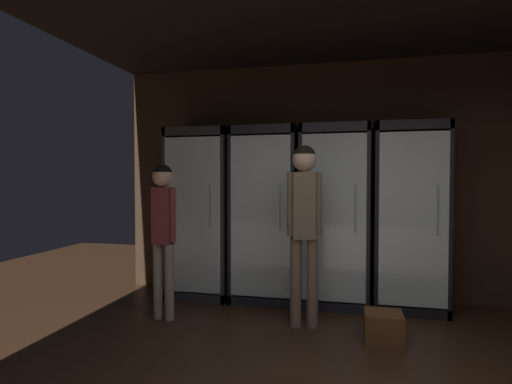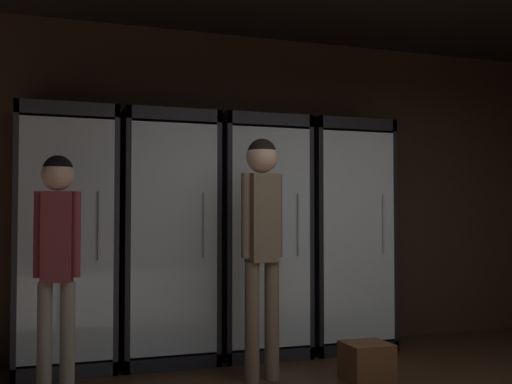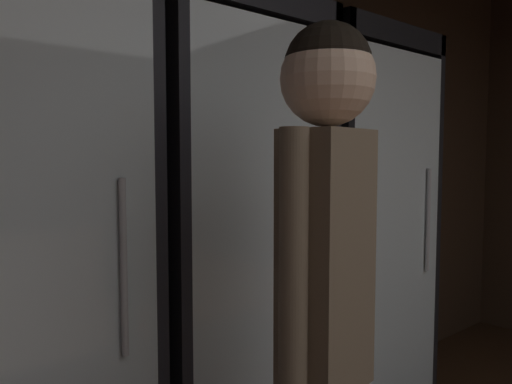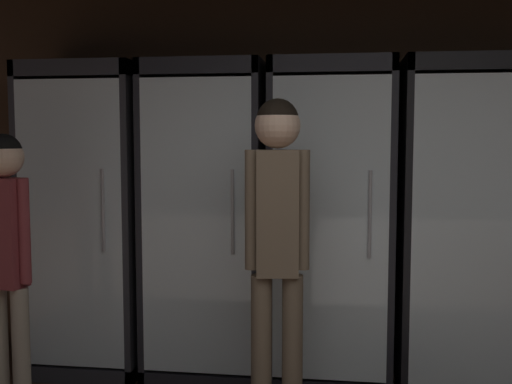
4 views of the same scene
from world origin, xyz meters
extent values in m
cube|color=#382619|center=(0.00, 3.03, 1.40)|extent=(6.00, 0.06, 2.80)
cube|color=#2B2B30|center=(-1.94, 2.96, 1.01)|extent=(0.75, 0.04, 2.01)
cube|color=#2B2B30|center=(-2.30, 2.69, 1.01)|extent=(0.04, 0.58, 2.01)
cube|color=#2B2B30|center=(-1.59, 2.69, 1.01)|extent=(0.04, 0.58, 2.01)
cube|color=#2B2B30|center=(-1.94, 2.69, 1.96)|extent=(0.75, 0.58, 0.10)
cube|color=#2B2B30|center=(-1.94, 2.69, 0.05)|extent=(0.75, 0.58, 0.10)
cube|color=white|center=(-1.94, 2.93, 1.01)|extent=(0.67, 0.02, 1.77)
cube|color=silver|center=(-1.94, 2.41, 1.01)|extent=(0.67, 0.02, 1.77)
cylinder|color=#B2B2B7|center=(-1.72, 2.39, 1.11)|extent=(0.02, 0.02, 0.50)
cube|color=silver|center=(-1.94, 2.69, 0.12)|extent=(0.65, 0.50, 0.02)
cylinder|color=#194723|center=(-2.17, 2.65, 0.23)|extent=(0.07, 0.07, 0.20)
cylinder|color=#194723|center=(-2.17, 2.65, 0.38)|extent=(0.03, 0.03, 0.09)
cylinder|color=#B2332D|center=(-2.17, 2.65, 0.21)|extent=(0.07, 0.07, 0.07)
cylinder|color=brown|center=(-1.93, 2.66, 0.22)|extent=(0.07, 0.07, 0.19)
cylinder|color=brown|center=(-1.93, 2.66, 0.37)|extent=(0.03, 0.03, 0.10)
cylinder|color=#2D2D33|center=(-1.93, 2.66, 0.22)|extent=(0.07, 0.07, 0.06)
cylinder|color=#336B38|center=(-1.72, 2.70, 0.23)|extent=(0.07, 0.07, 0.21)
cylinder|color=#336B38|center=(-1.72, 2.70, 0.38)|extent=(0.02, 0.02, 0.09)
cylinder|color=#2D2D33|center=(-1.72, 2.70, 0.21)|extent=(0.08, 0.08, 0.06)
cube|color=silver|center=(-1.94, 2.69, 0.71)|extent=(0.65, 0.50, 0.02)
cylinder|color=#194723|center=(-2.16, 2.69, 0.84)|extent=(0.07, 0.07, 0.24)
cylinder|color=#194723|center=(-2.16, 2.69, 1.00)|extent=(0.02, 0.02, 0.09)
cylinder|color=white|center=(-2.16, 2.69, 0.81)|extent=(0.08, 0.08, 0.06)
cylinder|color=#9EAD99|center=(-1.95, 2.70, 0.81)|extent=(0.06, 0.06, 0.19)
cylinder|color=#9EAD99|center=(-1.95, 2.70, 0.94)|extent=(0.02, 0.02, 0.07)
cylinder|color=tan|center=(-1.95, 2.70, 0.78)|extent=(0.06, 0.06, 0.06)
cylinder|color=brown|center=(-1.72, 2.69, 0.82)|extent=(0.08, 0.08, 0.20)
cylinder|color=brown|center=(-1.72, 2.69, 0.96)|extent=(0.03, 0.03, 0.09)
cylinder|color=#2D2D33|center=(-1.72, 2.69, 0.79)|extent=(0.08, 0.08, 0.06)
cube|color=silver|center=(-1.94, 2.69, 1.30)|extent=(0.65, 0.50, 0.02)
cylinder|color=#194723|center=(-2.18, 2.71, 1.41)|extent=(0.07, 0.07, 0.21)
cylinder|color=#194723|center=(-2.18, 2.71, 1.56)|extent=(0.02, 0.02, 0.08)
cylinder|color=#2D2D33|center=(-2.18, 2.71, 1.39)|extent=(0.07, 0.07, 0.06)
cylinder|color=#194723|center=(-2.03, 2.66, 1.41)|extent=(0.07, 0.07, 0.20)
cylinder|color=#194723|center=(-2.03, 2.66, 1.55)|extent=(0.03, 0.03, 0.08)
cylinder|color=beige|center=(-2.03, 2.66, 1.40)|extent=(0.07, 0.07, 0.05)
cylinder|color=brown|center=(-1.86, 2.65, 1.42)|extent=(0.07, 0.07, 0.23)
cylinder|color=brown|center=(-1.86, 2.65, 1.57)|extent=(0.03, 0.03, 0.07)
cylinder|color=white|center=(-1.86, 2.65, 1.43)|extent=(0.07, 0.07, 0.07)
cylinder|color=#336B38|center=(-1.70, 2.68, 1.42)|extent=(0.07, 0.07, 0.24)
cylinder|color=#336B38|center=(-1.70, 2.68, 1.59)|extent=(0.03, 0.03, 0.09)
cylinder|color=white|center=(-1.70, 2.68, 1.43)|extent=(0.07, 0.07, 0.07)
cube|color=black|center=(-1.15, 2.96, 1.01)|extent=(0.75, 0.04, 2.01)
cube|color=black|center=(-1.51, 2.69, 1.01)|extent=(0.04, 0.58, 2.01)
cube|color=black|center=(-0.80, 2.69, 1.01)|extent=(0.04, 0.58, 2.01)
cube|color=black|center=(-1.15, 2.69, 1.96)|extent=(0.75, 0.58, 0.10)
cube|color=black|center=(-1.15, 2.69, 0.05)|extent=(0.75, 0.58, 0.10)
cube|color=white|center=(-1.15, 2.93, 1.01)|extent=(0.67, 0.02, 1.77)
cube|color=silver|center=(-1.15, 2.41, 1.01)|extent=(0.67, 0.02, 1.77)
cylinder|color=#B2B2B7|center=(-0.93, 2.39, 1.11)|extent=(0.02, 0.02, 0.50)
cube|color=silver|center=(-1.15, 2.69, 0.12)|extent=(0.65, 0.50, 0.02)
cylinder|color=black|center=(-1.31, 2.66, 0.24)|extent=(0.07, 0.07, 0.22)
cylinder|color=black|center=(-1.31, 2.66, 0.39)|extent=(0.03, 0.03, 0.09)
cylinder|color=#B2332D|center=(-1.31, 2.66, 0.23)|extent=(0.07, 0.07, 0.06)
cylinder|color=gray|center=(-1.00, 2.67, 0.24)|extent=(0.06, 0.06, 0.22)
cylinder|color=gray|center=(-1.00, 2.67, 0.38)|extent=(0.02, 0.02, 0.06)
cylinder|color=white|center=(-1.00, 2.67, 0.23)|extent=(0.07, 0.07, 0.06)
cube|color=silver|center=(-1.15, 2.69, 0.71)|extent=(0.65, 0.50, 0.02)
cylinder|color=#336B38|center=(-1.37, 2.73, 0.82)|extent=(0.06, 0.06, 0.21)
cylinder|color=#336B38|center=(-1.37, 2.73, 0.96)|extent=(0.02, 0.02, 0.08)
cylinder|color=white|center=(-1.37, 2.73, 0.81)|extent=(0.07, 0.07, 0.07)
cylinder|color=black|center=(-1.15, 2.71, 0.82)|extent=(0.06, 0.06, 0.20)
cylinder|color=black|center=(-1.15, 2.71, 0.96)|extent=(0.02, 0.02, 0.09)
cylinder|color=beige|center=(-1.15, 2.71, 0.79)|extent=(0.07, 0.07, 0.07)
cylinder|color=#9EAD99|center=(-0.94, 2.72, 0.81)|extent=(0.07, 0.07, 0.18)
cylinder|color=#9EAD99|center=(-0.94, 2.72, 0.94)|extent=(0.02, 0.02, 0.09)
cylinder|color=tan|center=(-0.94, 2.72, 0.81)|extent=(0.07, 0.07, 0.05)
cube|color=silver|center=(-1.15, 2.69, 1.30)|extent=(0.65, 0.50, 0.02)
cylinder|color=brown|center=(-1.40, 2.69, 1.40)|extent=(0.06, 0.06, 0.20)
cylinder|color=brown|center=(-1.40, 2.69, 1.55)|extent=(0.02, 0.02, 0.09)
cylinder|color=white|center=(-1.40, 2.69, 1.40)|extent=(0.07, 0.07, 0.06)
cylinder|color=#194723|center=(-1.23, 2.71, 1.41)|extent=(0.07, 0.07, 0.20)
cylinder|color=#194723|center=(-1.23, 2.71, 1.54)|extent=(0.02, 0.02, 0.08)
cylinder|color=white|center=(-1.23, 2.71, 1.40)|extent=(0.08, 0.08, 0.05)
cylinder|color=gray|center=(-1.08, 2.66, 1.41)|extent=(0.08, 0.08, 0.21)
cylinder|color=gray|center=(-1.08, 2.66, 1.54)|extent=(0.03, 0.03, 0.07)
cylinder|color=#2D2D33|center=(-1.08, 2.66, 1.41)|extent=(0.08, 0.08, 0.06)
cylinder|color=gray|center=(-0.90, 2.66, 1.41)|extent=(0.06, 0.06, 0.22)
cylinder|color=gray|center=(-0.90, 2.66, 1.56)|extent=(0.02, 0.02, 0.08)
cylinder|color=beige|center=(-0.90, 2.66, 1.41)|extent=(0.07, 0.07, 0.08)
cube|color=black|center=(-0.36, 2.96, 1.01)|extent=(0.75, 0.04, 2.01)
cube|color=black|center=(-0.71, 2.69, 1.01)|extent=(0.04, 0.58, 2.01)
cube|color=black|center=(-0.01, 2.69, 1.01)|extent=(0.04, 0.58, 2.01)
cube|color=black|center=(-0.36, 2.69, 1.96)|extent=(0.75, 0.58, 0.10)
cube|color=black|center=(-0.36, 2.69, 0.05)|extent=(0.75, 0.58, 0.10)
cube|color=white|center=(-0.36, 2.93, 1.01)|extent=(0.67, 0.02, 1.77)
cube|color=silver|center=(-0.36, 2.41, 1.01)|extent=(0.67, 0.02, 1.77)
cylinder|color=#B2B2B7|center=(-0.14, 2.39, 1.11)|extent=(0.02, 0.02, 0.50)
cube|color=silver|center=(-0.36, 2.69, 0.12)|extent=(0.65, 0.50, 0.02)
cylinder|color=brown|center=(-0.52, 2.72, 0.22)|extent=(0.07, 0.07, 0.19)
cylinder|color=brown|center=(-0.52, 2.72, 0.35)|extent=(0.03, 0.03, 0.07)
cylinder|color=tan|center=(-0.52, 2.72, 0.20)|extent=(0.07, 0.07, 0.07)
cylinder|color=black|center=(-0.20, 2.66, 0.25)|extent=(0.08, 0.08, 0.24)
cylinder|color=black|center=(-0.20, 2.66, 0.40)|extent=(0.03, 0.03, 0.06)
cylinder|color=white|center=(-0.20, 2.66, 0.25)|extent=(0.08, 0.08, 0.09)
cube|color=silver|center=(-0.36, 2.69, 0.71)|extent=(0.65, 0.50, 0.02)
cylinder|color=#336B38|center=(-0.57, 2.64, 0.81)|extent=(0.07, 0.07, 0.18)
cylinder|color=#336B38|center=(-0.57, 2.64, 0.94)|extent=(0.02, 0.02, 0.09)
cylinder|color=#2D2D33|center=(-0.57, 2.64, 0.79)|extent=(0.07, 0.07, 0.05)
cylinder|color=#194723|center=(-0.36, 2.73, 0.81)|extent=(0.06, 0.06, 0.18)
cylinder|color=#194723|center=(-0.36, 2.73, 0.94)|extent=(0.02, 0.02, 0.07)
cylinder|color=white|center=(-0.36, 2.73, 0.81)|extent=(0.06, 0.06, 0.06)
cylinder|color=#336B38|center=(-0.15, 2.72, 0.82)|extent=(0.06, 0.06, 0.20)
cylinder|color=#336B38|center=(-0.15, 2.72, 0.95)|extent=(0.03, 0.03, 0.07)
cylinder|color=beige|center=(-0.15, 2.72, 0.79)|extent=(0.07, 0.07, 0.05)
cube|color=silver|center=(-0.36, 2.69, 1.30)|extent=(0.65, 0.50, 0.02)
cylinder|color=#9EAD99|center=(-0.61, 2.69, 1.41)|extent=(0.07, 0.07, 0.21)
cylinder|color=#9EAD99|center=(-0.61, 2.69, 1.56)|extent=(0.03, 0.03, 0.10)
cylinder|color=#2D2D33|center=(-0.61, 2.69, 1.39)|extent=(0.07, 0.07, 0.06)
cylinder|color=#194723|center=(-0.45, 2.74, 1.40)|extent=(0.07, 0.07, 0.19)
cylinder|color=#194723|center=(-0.45, 2.74, 1.54)|extent=(0.03, 0.03, 0.10)
cylinder|color=#B2332D|center=(-0.45, 2.74, 1.41)|extent=(0.07, 0.07, 0.06)
cylinder|color=brown|center=(-0.28, 2.68, 1.42)|extent=(0.07, 0.07, 0.24)
cylinder|color=brown|center=(-0.28, 2.68, 1.59)|extent=(0.02, 0.02, 0.10)
cylinder|color=white|center=(-0.28, 2.68, 1.43)|extent=(0.08, 0.08, 0.08)
cylinder|color=#336B38|center=(-0.12, 2.74, 1.42)|extent=(0.08, 0.08, 0.24)
cylinder|color=#336B38|center=(-0.12, 2.74, 1.58)|extent=(0.03, 0.03, 0.07)
cylinder|color=tan|center=(-0.12, 2.74, 1.39)|extent=(0.08, 0.08, 0.07)
cube|color=black|center=(0.43, 2.96, 1.01)|extent=(0.75, 0.04, 2.01)
cube|color=black|center=(0.08, 2.69, 1.01)|extent=(0.04, 0.58, 2.01)
cube|color=black|center=(0.79, 2.69, 1.01)|extent=(0.04, 0.58, 2.01)
cube|color=black|center=(0.43, 2.69, 1.96)|extent=(0.75, 0.58, 0.10)
cube|color=black|center=(0.43, 2.69, 0.05)|extent=(0.75, 0.58, 0.10)
cube|color=white|center=(0.43, 2.93, 1.01)|extent=(0.67, 0.02, 1.77)
cube|color=silver|center=(0.43, 2.41, 1.01)|extent=(0.67, 0.02, 1.77)
cylinder|color=#B2B2B7|center=(0.66, 2.39, 1.11)|extent=(0.02, 0.02, 0.50)
cube|color=silver|center=(0.43, 2.69, 0.12)|extent=(0.65, 0.50, 0.02)
cylinder|color=gray|center=(0.19, 2.65, 0.24)|extent=(0.06, 0.06, 0.23)
cylinder|color=gray|center=(0.19, 2.65, 0.39)|extent=(0.02, 0.02, 0.07)
cylinder|color=#B2332D|center=(0.19, 2.65, 0.23)|extent=(0.07, 0.07, 0.06)
cylinder|color=#336B38|center=(0.35, 2.71, 0.22)|extent=(0.07, 0.07, 0.19)
cylinder|color=#336B38|center=(0.35, 2.71, 0.35)|extent=(0.02, 0.02, 0.06)
cylinder|color=#B2332D|center=(0.35, 2.71, 0.21)|extent=(0.08, 0.08, 0.07)
cylinder|color=#9EAD99|center=(0.50, 2.65, 0.24)|extent=(0.07, 0.07, 0.22)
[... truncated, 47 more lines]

